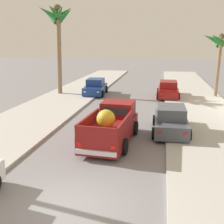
{
  "coord_description": "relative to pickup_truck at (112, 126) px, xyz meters",
  "views": [
    {
      "loc": [
        2.81,
        -7.3,
        4.98
      ],
      "look_at": [
        0.15,
        7.65,
        1.2
      ],
      "focal_mm": 45.04,
      "sensor_mm": 36.0,
      "label": 1
    }
  ],
  "objects": [
    {
      "name": "car_right_near",
      "position": [
        3.04,
        12.59,
        -0.1
      ],
      "size": [
        2.03,
        4.26,
        1.54
      ],
      "color": "maroon",
      "rests_on": "ground"
    },
    {
      "name": "curb_right",
      "position": [
        4.15,
        5.73,
        -0.76
      ],
      "size": [
        0.16,
        60.0,
        0.1
      ],
      "primitive_type": "cube",
      "color": "silver",
      "rests_on": "ground"
    },
    {
      "name": "palm_tree_left_mid",
      "position": [
        -7.45,
        12.68,
        5.9
      ],
      "size": [
        3.55,
        3.66,
        8.4
      ],
      "color": "#846B4C",
      "rests_on": "ground"
    },
    {
      "name": "car_right_mid",
      "position": [
        -3.93,
        12.91,
        -0.1
      ],
      "size": [
        2.2,
        4.33,
        1.54
      ],
      "color": "navy",
      "rests_on": "ground"
    },
    {
      "name": "curb_left",
      "position": [
        -4.94,
        5.73,
        -0.76
      ],
      "size": [
        0.16,
        60.0,
        0.1
      ],
      "primitive_type": "cube",
      "color": "silver",
      "rests_on": "ground"
    },
    {
      "name": "sidewalk_left",
      "position": [
        -6.1,
        5.73,
        -0.75
      ],
      "size": [
        5.14,
        60.0,
        0.12
      ],
      "primitive_type": "cube",
      "color": "#B2AFA8",
      "rests_on": "ground"
    },
    {
      "name": "sidewalk_right",
      "position": [
        5.32,
        5.73,
        -0.75
      ],
      "size": [
        5.14,
        60.0,
        0.12
      ],
      "primitive_type": "cube",
      "color": "#B2AFA8",
      "rests_on": "ground"
    },
    {
      "name": "pickup_truck",
      "position": [
        0.0,
        0.0,
        0.0
      ],
      "size": [
        2.48,
        5.33,
        1.89
      ],
      "color": "maroon",
      "rests_on": "ground"
    },
    {
      "name": "car_left_mid",
      "position": [
        3.01,
        1.96,
        -0.1
      ],
      "size": [
        2.07,
        4.28,
        1.54
      ],
      "color": "#474C56",
      "rests_on": "ground"
    },
    {
      "name": "ground_plane",
      "position": [
        -0.39,
        -6.27,
        -0.81
      ],
      "size": [
        160.0,
        160.0,
        0.0
      ],
      "primitive_type": "plane",
      "color": "slate"
    },
    {
      "name": "palm_tree_right_fore",
      "position": [
        7.48,
        13.29,
        4.13
      ],
      "size": [
        3.7,
        3.06,
        5.86
      ],
      "color": "brown",
      "rests_on": "ground"
    }
  ]
}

